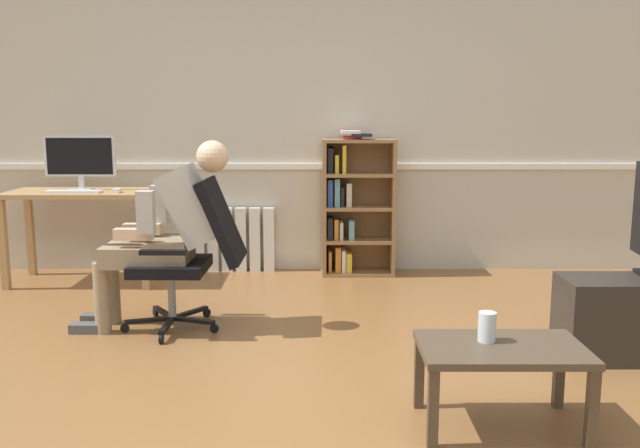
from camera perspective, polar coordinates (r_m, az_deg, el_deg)
ground_plane at (r=3.49m, az=-2.48°, el=-13.78°), size 18.00×18.00×0.00m
back_wall at (r=5.85m, az=-1.56°, el=9.18°), size 12.00×0.13×2.70m
computer_desk at (r=5.74m, az=-19.88°, el=1.48°), size 1.19×0.57×0.76m
imac_monitor at (r=5.78m, az=-20.11°, el=5.30°), size 0.58×0.14×0.44m
keyboard at (r=5.60m, az=-20.60°, el=2.60°), size 0.44×0.12×0.02m
computer_mouse at (r=5.51m, az=-17.23°, el=2.74°), size 0.06×0.10×0.03m
bookshelf at (r=5.70m, az=2.62°, el=1.51°), size 0.62×0.29×1.23m
radiator at (r=5.89m, az=-7.59°, el=-1.33°), size 0.71×0.08×0.56m
office_chair at (r=4.30m, az=-10.99°, el=-2.11°), size 0.79×0.61×0.98m
person_seated at (r=4.32m, az=-13.31°, el=-0.47°), size 1.02×0.40×1.21m
coffee_table at (r=3.07m, az=15.09°, el=-10.95°), size 0.72×0.45×0.38m
drinking_glass at (r=3.07m, az=13.91°, el=-8.54°), size 0.08×0.08×0.13m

